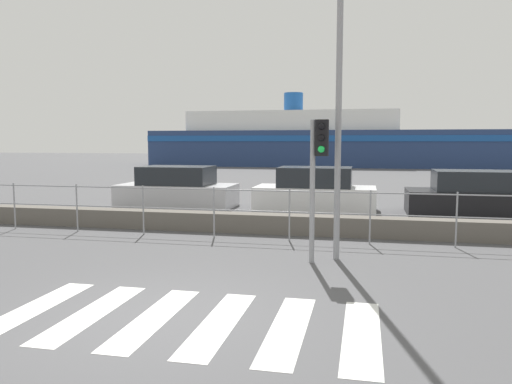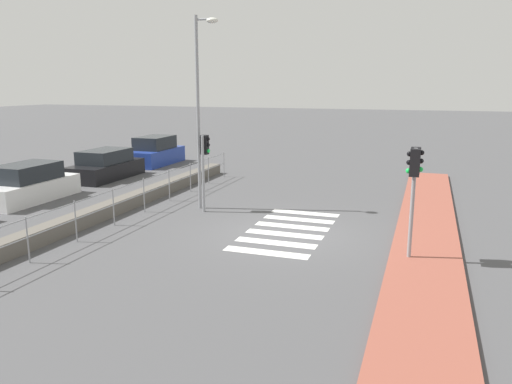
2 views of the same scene
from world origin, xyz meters
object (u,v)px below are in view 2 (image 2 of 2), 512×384
Objects in this scene: streetlamp at (201,95)px; parked_car_black at (106,166)px; parked_car_blue at (155,152)px; traffic_light_near at (414,173)px; parked_car_white at (28,185)px; traffic_light_far at (204,156)px.

streetlamp reaches higher than parked_car_black.
parked_car_black is at bearing 60.88° from streetlamp.
parked_car_black is at bearing 180.00° from parked_car_blue.
parked_car_white is (2.31, 14.43, -1.70)m from traffic_light_near.
traffic_light_far is 7.43m from parked_car_white.
parked_car_white is 0.98× the size of parked_car_black.
parked_car_white is 5.01m from parked_car_black.
parked_car_white is at bearing 98.90° from streetlamp.
parked_car_black is at bearing 63.10° from traffic_light_near.
traffic_light_far reaches higher than parked_car_blue.
traffic_light_near is 1.08× the size of traffic_light_far.
parked_car_blue is (9.72, 0.00, 0.06)m from parked_car_white.
parked_car_blue is at bearing 39.03° from traffic_light_far.
parked_car_black is (3.91, 7.02, -3.53)m from streetlamp.
traffic_light_near is 16.27m from parked_car_black.
streetlamp is (3.41, 7.41, 1.80)m from traffic_light_near.
parked_car_white is 9.72m from parked_car_blue.
traffic_light_far is at bearing 66.87° from traffic_light_near.
traffic_light_far is 2.16m from streetlamp.
streetlamp reaches higher than traffic_light_near.
parked_car_blue is at bearing 50.20° from traffic_light_near.
streetlamp is at bearing -140.81° from parked_car_blue.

